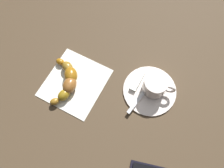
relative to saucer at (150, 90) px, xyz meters
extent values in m
plane|color=#473725|center=(-0.10, -0.03, 0.00)|extent=(1.80, 1.80, 0.00)
cylinder|color=silver|center=(0.00, 0.00, 0.00)|extent=(0.15, 0.15, 0.01)
cylinder|color=silver|center=(0.01, 0.01, 0.03)|extent=(0.06, 0.06, 0.05)
cylinder|color=black|center=(0.01, 0.01, 0.03)|extent=(0.05, 0.05, 0.00)
torus|color=silver|center=(0.04, 0.01, 0.03)|extent=(0.03, 0.01, 0.03)
cube|color=silver|center=(-0.02, -0.04, 0.01)|extent=(0.03, 0.10, 0.00)
ellipsoid|color=silver|center=(0.00, 0.02, 0.01)|extent=(0.02, 0.03, 0.01)
cube|color=white|center=(-0.04, 0.01, 0.01)|extent=(0.02, 0.07, 0.01)
cube|color=silver|center=(-0.20, -0.07, 0.00)|extent=(0.16, 0.17, 0.00)
ellipsoid|color=#90631E|center=(-0.22, -0.14, 0.01)|extent=(0.03, 0.03, 0.02)
ellipsoid|color=olive|center=(-0.20, -0.12, 0.01)|extent=(0.04, 0.04, 0.03)
ellipsoid|color=brown|center=(-0.20, -0.09, 0.02)|extent=(0.04, 0.05, 0.03)
ellipsoid|color=#935D13|center=(-0.21, -0.06, 0.02)|extent=(0.06, 0.06, 0.03)
ellipsoid|color=olive|center=(-0.24, -0.04, 0.01)|extent=(0.05, 0.04, 0.03)
ellipsoid|color=#9F6312|center=(-0.26, -0.03, 0.01)|extent=(0.03, 0.02, 0.02)
camera|label=1|loc=(0.00, -0.25, 0.59)|focal=36.97mm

